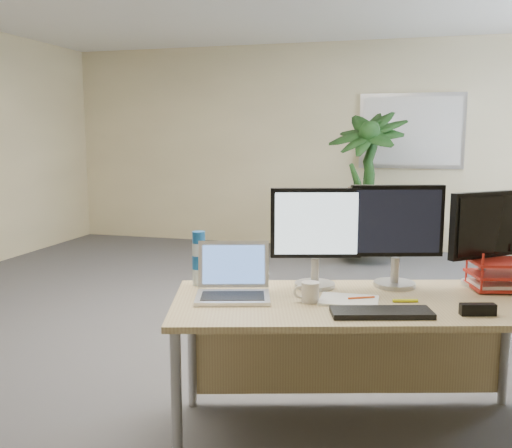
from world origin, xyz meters
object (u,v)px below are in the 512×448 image
(desk, at_px, (358,322))
(monitor_left, at_px, (316,231))
(floor_plant, at_px, (365,200))
(monitor_right, at_px, (397,229))
(laptop, at_px, (233,284))

(desk, bearing_deg, monitor_left, 160.90)
(desk, height_order, monitor_left, monitor_left)
(monitor_left, bearing_deg, floor_plant, 90.78)
(desk, xyz_separation_m, monitor_right, (0.17, 0.21, 0.45))
(monitor_right, relative_size, laptop, 1.24)
(desk, relative_size, monitor_left, 3.79)
(floor_plant, bearing_deg, laptop, -94.31)
(laptop, bearing_deg, monitor_right, 27.43)
(monitor_left, bearing_deg, desk, -19.10)
(desk, bearing_deg, laptop, -162.31)
(monitor_left, height_order, laptop, monitor_left)
(laptop, bearing_deg, floor_plant, 85.69)
(desk, relative_size, floor_plant, 1.32)
(floor_plant, relative_size, monitor_right, 2.80)
(floor_plant, bearing_deg, monitor_right, -83.02)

